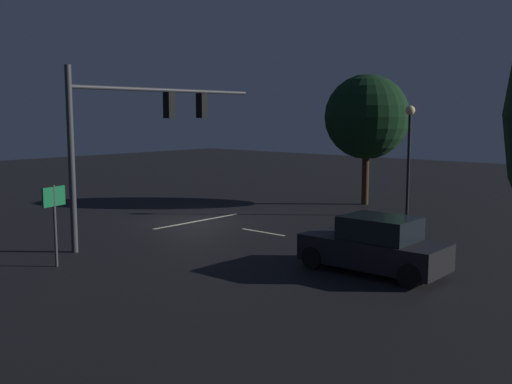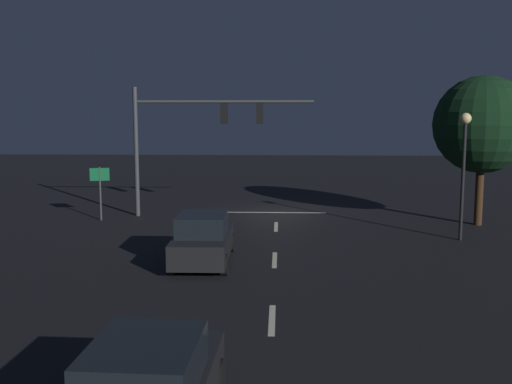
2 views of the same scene
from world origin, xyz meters
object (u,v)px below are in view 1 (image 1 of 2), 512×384
at_px(traffic_signal_assembly, 139,122).
at_px(street_lamp_left_kerb, 409,139).
at_px(car_approaching, 375,246).
at_px(tree_left_near, 367,117).
at_px(route_sign, 54,208).

relative_size(traffic_signal_assembly, street_lamp_left_kerb, 1.72).
relative_size(car_approaching, tree_left_near, 0.65).
relative_size(street_lamp_left_kerb, route_sign, 2.00).
xyz_separation_m(traffic_signal_assembly, route_sign, (4.34, 1.32, -2.56)).
xyz_separation_m(car_approaching, tree_left_near, (-11.63, -7.32, 3.74)).
height_order(traffic_signal_assembly, street_lamp_left_kerb, traffic_signal_assembly).
bearing_deg(route_sign, street_lamp_left_kerb, 166.65).
height_order(traffic_signal_assembly, car_approaching, traffic_signal_assembly).
height_order(street_lamp_left_kerb, tree_left_near, tree_left_near).
height_order(street_lamp_left_kerb, route_sign, street_lamp_left_kerb).
bearing_deg(traffic_signal_assembly, route_sign, 16.89).
bearing_deg(car_approaching, street_lamp_left_kerb, -157.89).
bearing_deg(car_approaching, tree_left_near, -147.80).
bearing_deg(traffic_signal_assembly, street_lamp_left_kerb, 156.10).
bearing_deg(route_sign, traffic_signal_assembly, -163.11).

